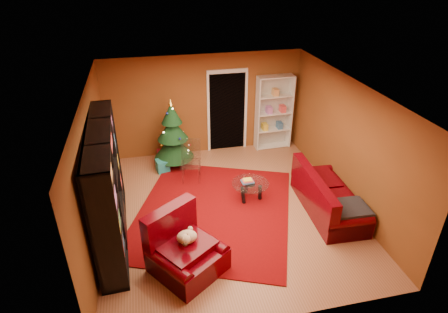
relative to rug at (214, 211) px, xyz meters
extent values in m
cube|color=brown|center=(0.31, 0.00, -0.04)|extent=(5.00, 5.50, 0.05)
cube|color=silver|center=(0.31, 0.00, 2.61)|extent=(5.00, 5.50, 0.05)
cube|color=brown|center=(0.31, 2.78, 1.29)|extent=(5.00, 0.05, 2.60)
cube|color=brown|center=(-2.22, 0.00, 1.29)|extent=(0.05, 5.50, 2.60)
cube|color=brown|center=(2.83, 0.00, 1.29)|extent=(0.05, 5.50, 2.60)
cube|color=#700507|center=(0.00, 0.00, 0.00)|extent=(4.16, 4.44, 0.02)
cube|color=teal|center=(-0.91, 1.89, 0.14)|extent=(0.35, 0.35, 0.29)
cube|color=#28692B|center=(-0.53, 2.20, 0.11)|extent=(0.32, 0.32, 0.24)
cube|color=#A41932|center=(-0.89, 2.59, 0.09)|extent=(0.22, 0.22, 0.21)
camera|label=1|loc=(-1.15, -6.17, 4.72)|focal=30.00mm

